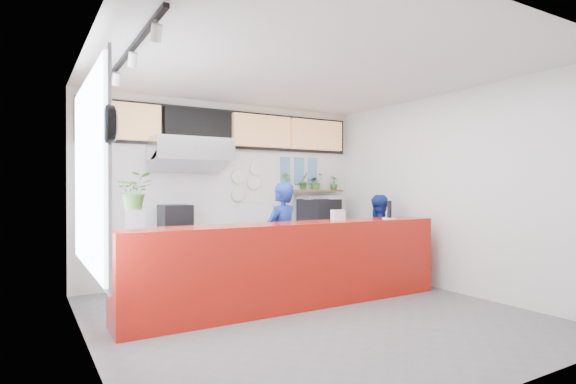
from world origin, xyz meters
name	(u,v)px	position (x,y,z in m)	size (l,w,h in m)	color
floor	(310,314)	(0.00, 0.00, 0.00)	(5.00, 5.00, 0.00)	slate
ceiling	(310,70)	(0.00, 0.00, 3.00)	(5.00, 5.00, 0.00)	silver
wall_back	(229,191)	(0.00, 2.50, 1.50)	(5.00, 5.00, 0.00)	white
wall_left	(89,194)	(-2.50, 0.00, 1.50)	(5.00, 5.00, 0.00)	white
wall_right	(448,192)	(2.50, 0.00, 1.50)	(5.00, 5.00, 0.00)	white
service_counter	(293,265)	(0.00, 0.40, 0.55)	(4.50, 0.60, 1.10)	#B1160C
cream_band	(229,127)	(0.00, 2.49, 2.60)	(5.00, 0.02, 0.80)	beige
prep_bench	(189,259)	(-0.80, 2.20, 0.45)	(1.80, 0.60, 0.90)	#B2B5BA
panini_oven	(175,218)	(-1.02, 2.20, 1.10)	(0.44, 0.44, 0.40)	black
extraction_hood	(190,150)	(-0.80, 2.15, 2.15)	(1.20, 0.70, 0.35)	#B2B5BA
hood_lip	(190,163)	(-0.80, 2.15, 1.95)	(1.20, 0.70, 0.08)	#B2B5BA
right_bench	(312,249)	(1.50, 2.20, 0.45)	(1.80, 0.60, 0.90)	#B2B5BA
espresso_machine	(319,211)	(1.66, 2.20, 1.13)	(0.71, 0.51, 0.46)	black
espresso_tray	(319,197)	(1.66, 2.20, 1.38)	(0.73, 0.50, 0.07)	#ADB0B4
herb_shelf	(310,191)	(1.60, 2.40, 1.50)	(1.40, 0.18, 0.04)	brown
menu_board_far_left	(123,121)	(-1.75, 2.38, 2.55)	(1.10, 0.10, 0.55)	tan
menu_board_mid_left	(198,126)	(-0.59, 2.38, 2.55)	(1.10, 0.10, 0.55)	black
menu_board_mid_right	(262,131)	(0.57, 2.38, 2.55)	(1.10, 0.10, 0.55)	tan
menu_board_far_right	(317,135)	(1.73, 2.38, 2.55)	(1.10, 0.10, 0.55)	tan
soffit	(230,129)	(0.00, 2.46, 2.55)	(4.80, 0.04, 0.65)	black
window_pane	(89,174)	(-2.47, 0.30, 1.70)	(0.04, 2.20, 1.90)	silver
window_frame	(91,174)	(-2.45, 0.30, 1.70)	(0.03, 2.30, 2.00)	#B2B5BA
wall_clock_rim	(110,124)	(-2.46, -0.90, 2.05)	(0.30, 0.30, 0.05)	black
wall_clock_face	(114,124)	(-2.43, -0.90, 2.05)	(0.26, 0.26, 0.02)	white
track_rail	(133,48)	(-2.10, 0.00, 2.94)	(0.05, 2.40, 0.04)	black
dec_plate_a	(238,177)	(0.15, 2.47, 1.75)	(0.24, 0.24, 0.03)	silver
dec_plate_b	(254,183)	(0.45, 2.47, 1.65)	(0.24, 0.24, 0.03)	silver
dec_plate_c	(238,194)	(0.15, 2.47, 1.45)	(0.24, 0.24, 0.03)	silver
dec_plate_d	(256,168)	(0.50, 2.47, 1.90)	(0.24, 0.24, 0.03)	silver
photo_frame_a	(285,164)	(1.10, 2.48, 2.00)	(0.20, 0.02, 0.25)	#598CBF
photo_frame_b	(299,164)	(1.40, 2.48, 2.00)	(0.20, 0.02, 0.25)	#598CBF
photo_frame_c	(313,165)	(1.70, 2.48, 2.00)	(0.20, 0.02, 0.25)	#598CBF
photo_frame_d	(285,177)	(1.10, 2.48, 1.75)	(0.20, 0.02, 0.25)	#598CBF
photo_frame_e	(299,178)	(1.40, 2.48, 1.75)	(0.20, 0.02, 0.25)	#598CBF
photo_frame_f	(313,178)	(1.70, 2.48, 1.75)	(0.20, 0.02, 0.25)	#598CBF
staff_center	(281,240)	(0.14, 0.94, 0.82)	(0.60, 0.39, 1.64)	navy
staff_right	(377,239)	(1.97, 0.97, 0.72)	(0.70, 0.55, 1.44)	navy
herb_a	(286,181)	(1.08, 2.40, 1.68)	(0.17, 0.12, 0.32)	#346322
herb_b	(304,181)	(1.45, 2.40, 1.69)	(0.19, 0.15, 0.34)	#346322
herb_c	(316,182)	(1.72, 2.40, 1.67)	(0.27, 0.23, 0.30)	#346322
herb_d	(334,183)	(2.14, 2.40, 1.65)	(0.15, 0.13, 0.27)	#346322
glass_vase	(135,219)	(-2.01, 0.37, 1.23)	(0.21, 0.21, 0.25)	silver
basil_vase	(135,191)	(-2.01, 0.37, 1.52)	(0.36, 0.31, 0.40)	#346322
napkin_holder	(338,215)	(0.70, 0.36, 1.18)	(0.18, 0.11, 0.15)	silver
white_plate	(389,218)	(1.61, 0.31, 1.11)	(0.21, 0.21, 0.02)	silver
pepper_mill	(389,209)	(1.61, 0.31, 1.24)	(0.06, 0.06, 0.25)	black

